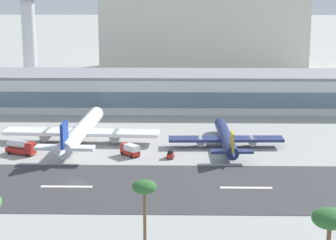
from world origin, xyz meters
TOP-DOWN VIEW (x-y plane):
  - ground_plane at (0.00, 0.00)m, footprint 1400.00×1400.00m
  - runway_strip at (0.00, -2.92)m, footprint 800.00×33.58m
  - runway_centreline_dash_4 at (-1.89, -2.92)m, footprint 12.00×1.20m
  - runway_centreline_dash_5 at (39.58, -2.92)m, footprint 12.00×1.20m
  - terminal_building at (14.07, 85.88)m, footprint 172.28×26.06m
  - control_tower at (-40.97, 126.08)m, footprint 10.16×10.16m
  - distant_hotel_block at (36.20, 183.82)m, footprint 104.46×38.00m
  - airliner_navy_tail_gate_0 at (-4.69, 35.21)m, footprint 45.95×51.55m
  - airliner_gold_tail_gate_1 at (37.49, 31.35)m, footprint 32.84×39.51m
  - service_baggage_tug_0 at (21.75, 20.78)m, footprint 2.23×3.38m
  - service_box_truck_1 at (10.77, 22.60)m, footprint 5.79×6.07m
  - service_fuel_truck_2 at (-19.24, 23.43)m, footprint 8.86×5.53m
  - palm_tree_0 at (45.97, -52.90)m, footprint 5.32×5.32m
  - palm_tree_2 at (18.09, -35.34)m, footprint 4.38×4.38m

SIDE VIEW (x-z plane):
  - ground_plane at x=0.00m, z-range 0.00..0.00m
  - runway_strip at x=0.00m, z-range 0.00..0.08m
  - runway_centreline_dash_4 at x=-1.89m, z-range 0.08..0.09m
  - runway_centreline_dash_5 at x=39.58m, z-range 0.08..0.09m
  - service_baggage_tug_0 at x=21.75m, z-range -0.05..2.15m
  - service_box_truck_1 at x=10.77m, z-range 0.16..3.41m
  - service_fuel_truck_2 at x=-19.24m, z-range 0.05..4.00m
  - airliner_gold_tail_gate_1 at x=37.49m, z-range -1.50..6.75m
  - airliner_navy_tail_gate_0 at x=-4.69m, z-range -1.95..8.80m
  - terminal_building at x=14.07m, z-range 0.00..13.29m
  - palm_tree_2 at x=18.09m, z-range 4.72..17.44m
  - palm_tree_0 at x=45.97m, z-range 5.39..19.93m
  - distant_hotel_block at x=36.20m, z-range 0.00..49.81m
  - control_tower at x=-40.97m, z-range 4.09..49.73m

